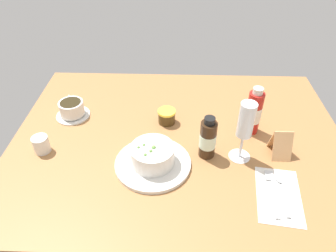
{
  "coord_description": "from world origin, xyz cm",
  "views": [
    {
      "loc": [
        -0.83,
        -79.37,
        68.19
      ],
      "look_at": [
        -3.46,
        -1.07,
        5.48
      ],
      "focal_mm": 33.53,
      "sensor_mm": 36.0,
      "label": 1
    }
  ],
  "objects_px": {
    "cutlery_setting": "(278,194)",
    "coffee_cup": "(72,109)",
    "menu_card": "(281,143)",
    "sauce_bottle_red": "(254,112)",
    "porridge_bowl": "(153,157)",
    "jam_jar": "(167,116)",
    "creamer_jug": "(41,144)",
    "sauce_bottle_brown": "(208,139)",
    "wine_glass": "(246,123)"
  },
  "relations": [
    {
      "from": "cutlery_setting",
      "to": "sauce_bottle_brown",
      "type": "distance_m",
      "value": 0.25
    },
    {
      "from": "wine_glass",
      "to": "menu_card",
      "type": "bearing_deg",
      "value": 8.4
    },
    {
      "from": "jam_jar",
      "to": "creamer_jug",
      "type": "bearing_deg",
      "value": -157.45
    },
    {
      "from": "porridge_bowl",
      "to": "wine_glass",
      "type": "relative_size",
      "value": 1.15
    },
    {
      "from": "cutlery_setting",
      "to": "coffee_cup",
      "type": "bearing_deg",
      "value": 152.8
    },
    {
      "from": "sauce_bottle_brown",
      "to": "sauce_bottle_red",
      "type": "height_order",
      "value": "sauce_bottle_red"
    },
    {
      "from": "sauce_bottle_red",
      "to": "jam_jar",
      "type": "bearing_deg",
      "value": 172.47
    },
    {
      "from": "coffee_cup",
      "to": "sauce_bottle_red",
      "type": "distance_m",
      "value": 0.63
    },
    {
      "from": "cutlery_setting",
      "to": "sauce_bottle_red",
      "type": "bearing_deg",
      "value": 96.61
    },
    {
      "from": "coffee_cup",
      "to": "menu_card",
      "type": "height_order",
      "value": "menu_card"
    },
    {
      "from": "wine_glass",
      "to": "creamer_jug",
      "type": "bearing_deg",
      "value": 179.52
    },
    {
      "from": "coffee_cup",
      "to": "sauce_bottle_brown",
      "type": "height_order",
      "value": "sauce_bottle_brown"
    },
    {
      "from": "wine_glass",
      "to": "sauce_bottle_red",
      "type": "distance_m",
      "value": 0.15
    },
    {
      "from": "jam_jar",
      "to": "sauce_bottle_red",
      "type": "xyz_separation_m",
      "value": [
        0.29,
        -0.04,
        0.05
      ]
    },
    {
      "from": "cutlery_setting",
      "to": "creamer_jug",
      "type": "height_order",
      "value": "creamer_jug"
    },
    {
      "from": "cutlery_setting",
      "to": "creamer_jug",
      "type": "relative_size",
      "value": 3.51
    },
    {
      "from": "porridge_bowl",
      "to": "menu_card",
      "type": "distance_m",
      "value": 0.39
    },
    {
      "from": "coffee_cup",
      "to": "sauce_bottle_brown",
      "type": "bearing_deg",
      "value": -21.75
    },
    {
      "from": "jam_jar",
      "to": "menu_card",
      "type": "distance_m",
      "value": 0.39
    },
    {
      "from": "creamer_jug",
      "to": "cutlery_setting",
      "type": "bearing_deg",
      "value": -12.05
    },
    {
      "from": "cutlery_setting",
      "to": "menu_card",
      "type": "distance_m",
      "value": 0.17
    },
    {
      "from": "sauce_bottle_brown",
      "to": "sauce_bottle_red",
      "type": "relative_size",
      "value": 0.84
    },
    {
      "from": "jam_jar",
      "to": "menu_card",
      "type": "height_order",
      "value": "menu_card"
    },
    {
      "from": "coffee_cup",
      "to": "creamer_jug",
      "type": "relative_size",
      "value": 2.13
    },
    {
      "from": "sauce_bottle_red",
      "to": "menu_card",
      "type": "relative_size",
      "value": 1.91
    },
    {
      "from": "porridge_bowl",
      "to": "creamer_jug",
      "type": "relative_size",
      "value": 3.79
    },
    {
      "from": "menu_card",
      "to": "jam_jar",
      "type": "bearing_deg",
      "value": 157.51
    },
    {
      "from": "cutlery_setting",
      "to": "coffee_cup",
      "type": "distance_m",
      "value": 0.74
    },
    {
      "from": "wine_glass",
      "to": "sauce_bottle_brown",
      "type": "distance_m",
      "value": 0.12
    },
    {
      "from": "wine_glass",
      "to": "jam_jar",
      "type": "distance_m",
      "value": 0.3
    },
    {
      "from": "creamer_jug",
      "to": "coffee_cup",
      "type": "bearing_deg",
      "value": 76.42
    },
    {
      "from": "creamer_jug",
      "to": "sauce_bottle_brown",
      "type": "relative_size",
      "value": 0.42
    },
    {
      "from": "porridge_bowl",
      "to": "cutlery_setting",
      "type": "height_order",
      "value": "porridge_bowl"
    },
    {
      "from": "jam_jar",
      "to": "cutlery_setting",
      "type": "bearing_deg",
      "value": -44.39
    },
    {
      "from": "sauce_bottle_red",
      "to": "menu_card",
      "type": "height_order",
      "value": "sauce_bottle_red"
    },
    {
      "from": "menu_card",
      "to": "sauce_bottle_red",
      "type": "bearing_deg",
      "value": 122.59
    },
    {
      "from": "porridge_bowl",
      "to": "creamer_jug",
      "type": "distance_m",
      "value": 0.36
    },
    {
      "from": "sauce_bottle_red",
      "to": "creamer_jug",
      "type": "bearing_deg",
      "value": -169.65
    },
    {
      "from": "coffee_cup",
      "to": "jam_jar",
      "type": "xyz_separation_m",
      "value": [
        0.34,
        -0.03,
        -0.0
      ]
    },
    {
      "from": "jam_jar",
      "to": "sauce_bottle_brown",
      "type": "bearing_deg",
      "value": -51.01
    },
    {
      "from": "cutlery_setting",
      "to": "jam_jar",
      "type": "relative_size",
      "value": 3.39
    },
    {
      "from": "porridge_bowl",
      "to": "creamer_jug",
      "type": "xyz_separation_m",
      "value": [
        -0.35,
        0.05,
        -0.0
      ]
    },
    {
      "from": "cutlery_setting",
      "to": "wine_glass",
      "type": "height_order",
      "value": "wine_glass"
    },
    {
      "from": "porridge_bowl",
      "to": "jam_jar",
      "type": "xyz_separation_m",
      "value": [
        0.03,
        0.21,
        -0.01
      ]
    },
    {
      "from": "porridge_bowl",
      "to": "jam_jar",
      "type": "relative_size",
      "value": 3.66
    },
    {
      "from": "sauce_bottle_red",
      "to": "coffee_cup",
      "type": "bearing_deg",
      "value": 174.04
    },
    {
      "from": "creamer_jug",
      "to": "sauce_bottle_brown",
      "type": "height_order",
      "value": "sauce_bottle_brown"
    },
    {
      "from": "cutlery_setting",
      "to": "coffee_cup",
      "type": "relative_size",
      "value": 1.65
    },
    {
      "from": "coffee_cup",
      "to": "sauce_bottle_red",
      "type": "bearing_deg",
      "value": -5.96
    },
    {
      "from": "sauce_bottle_brown",
      "to": "cutlery_setting",
      "type": "bearing_deg",
      "value": -38.73
    }
  ]
}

